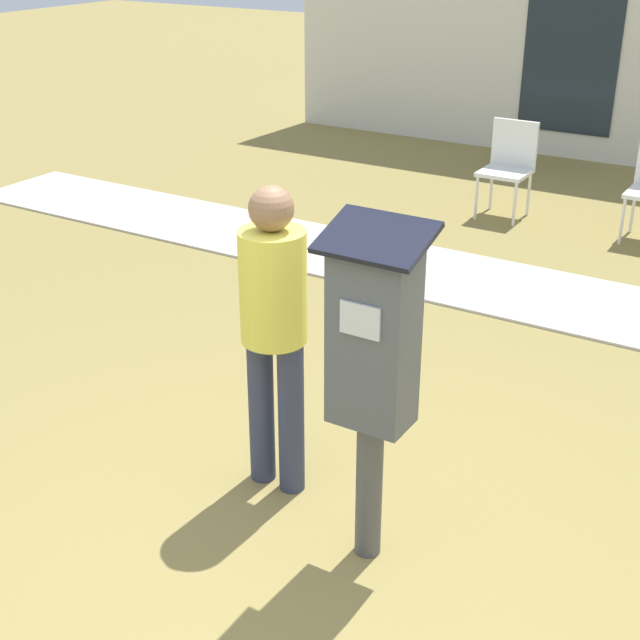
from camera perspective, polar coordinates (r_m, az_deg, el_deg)
name	(u,v)px	position (r m, az deg, el deg)	size (l,w,h in m)	color
ground_plane	(302,595)	(4.03, -1.15, -17.18)	(40.00, 40.00, 0.00)	olive
sidewalk	(566,301)	(6.96, 15.46, 1.18)	(12.00, 1.10, 0.02)	beige
parking_meter	(373,355)	(3.70, 3.40, -2.23)	(0.44, 0.31, 1.59)	#4C4C4C
person_standing	(274,319)	(4.23, -2.97, 0.06)	(0.32, 0.32, 1.58)	#333851
outdoor_chair_left	(509,161)	(8.72, 12.01, 9.91)	(0.44, 0.44, 0.90)	white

